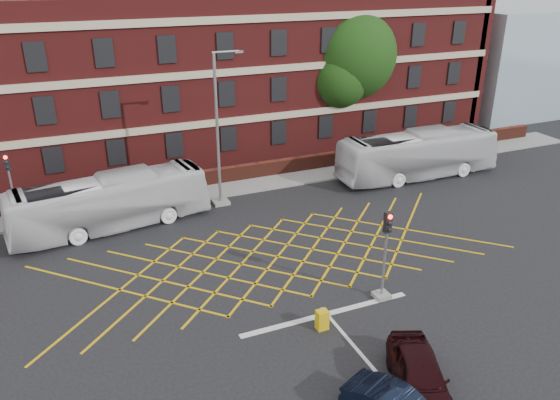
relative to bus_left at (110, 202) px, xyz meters
name	(u,v)px	position (x,y,z in m)	size (l,w,h in m)	color
ground	(293,275)	(7.39, -8.91, -1.56)	(120.00, 120.00, 0.00)	black
victorian_building	(180,50)	(7.63, 13.09, 6.27)	(51.00, 12.17, 20.40)	maroon
boundary_wall	(215,177)	(7.39, 4.09, -1.01)	(56.00, 0.50, 1.10)	#501E15
far_pavement	(220,188)	(7.39, 3.09, -1.50)	(60.00, 3.00, 0.12)	slate
glass_block	(516,61)	(41.39, 12.09, 3.44)	(14.00, 10.00, 10.00)	#99B2BF
box_junction_hatching	(277,257)	(7.39, -6.91, -1.55)	(11.50, 0.12, 0.02)	#CC990C
stop_line	(327,314)	(7.39, -12.41, -1.55)	(8.00, 0.30, 0.02)	silver
bus_left	(110,202)	(0.00, 0.00, 0.00)	(2.62, 11.21, 3.12)	silver
bus_right	(418,155)	(20.96, -0.13, 0.09)	(2.77, 11.84, 3.30)	silver
car_maroon	(420,375)	(8.19, -17.83, -0.81)	(1.77, 4.39, 1.50)	black
deciduous_tree	(351,62)	(20.22, 8.46, 5.27)	(7.41, 7.06, 10.87)	black
traffic_light_near	(384,264)	(10.30, -12.22, 0.20)	(0.70, 0.70, 4.27)	slate
traffic_light_far	(14,196)	(-5.00, 2.71, 0.20)	(0.70, 0.70, 4.27)	slate
street_lamp	(219,154)	(6.80, 0.81, 1.72)	(2.25, 1.00, 9.42)	slate
direction_signs	(20,207)	(-4.71, 1.79, -0.18)	(1.10, 0.16, 2.20)	gray
utility_cabinet	(322,320)	(6.73, -13.22, -1.13)	(0.48, 0.41, 0.87)	gold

